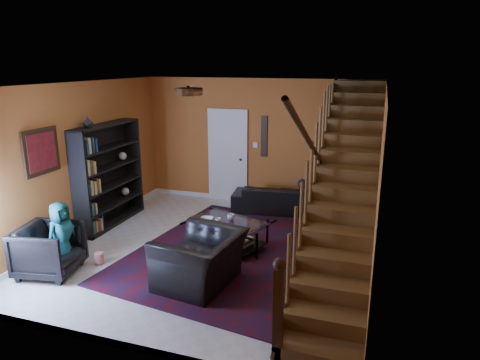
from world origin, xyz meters
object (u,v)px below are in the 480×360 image
(sofa, at_px, (280,199))
(armchair_left, at_px, (49,250))
(armchair_right, at_px, (200,260))
(coffee_table, at_px, (229,232))
(bookshelf, at_px, (109,177))

(sofa, xyz_separation_m, armchair_left, (-2.68, -3.83, 0.10))
(armchair_right, bearing_deg, coffee_table, -170.47)
(bookshelf, distance_m, armchair_right, 3.22)
(armchair_left, relative_size, armchair_right, 0.71)
(armchair_left, height_order, coffee_table, armchair_left)
(coffee_table, bearing_deg, sofa, 78.48)
(armchair_left, bearing_deg, sofa, -45.81)
(armchair_left, distance_m, coffee_table, 2.86)
(bookshelf, relative_size, armchair_left, 2.34)
(bookshelf, distance_m, sofa, 3.55)
(sofa, relative_size, armchair_right, 1.68)
(sofa, xyz_separation_m, armchair_right, (-0.38, -3.42, 0.10))
(sofa, bearing_deg, armchair_right, 76.52)
(armchair_left, bearing_deg, bookshelf, -1.34)
(sofa, distance_m, coffee_table, 2.12)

